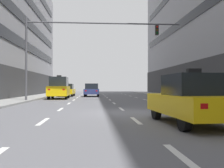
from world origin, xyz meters
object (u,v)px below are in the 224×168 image
taxi_driving_1 (192,100)px  traffic_signal_0 (77,40)px  taxi_driving_2 (59,88)px  car_driving_0 (92,90)px  taxi_driving_3 (67,90)px

taxi_driving_1 → traffic_signal_0: 15.06m
taxi_driving_2 → traffic_signal_0: traffic_signal_0 is taller
taxi_driving_2 → car_driving_0: bearing=61.1°
taxi_driving_3 → traffic_signal_0: size_ratio=0.33×
taxi_driving_2 → taxi_driving_3: taxi_driving_2 is taller
taxi_driving_1 → taxi_driving_2: bearing=110.2°
taxi_driving_1 → traffic_signal_0: (-4.73, 13.62, 4.36)m
car_driving_0 → taxi_driving_2: bearing=-118.9°
taxi_driving_2 → taxi_driving_3: bearing=89.1°
taxi_driving_3 → taxi_driving_2: bearing=-90.9°
taxi_driving_1 → traffic_signal_0: bearing=109.2°
car_driving_0 → traffic_signal_0: 11.85m
taxi_driving_1 → traffic_signal_0: traffic_signal_0 is taller
taxi_driving_3 → traffic_signal_0: bearing=-80.5°
car_driving_0 → taxi_driving_1: taxi_driving_1 is taller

